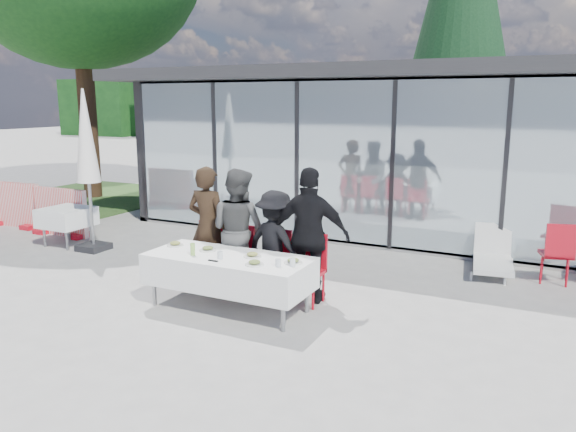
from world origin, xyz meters
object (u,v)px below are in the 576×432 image
object	(u,v)px
dining_table	(229,271)
diner_chair_c	(275,260)
lounger	(493,256)
folded_eyeglasses	(213,261)
plate_b	(208,249)
plate_extra	(254,263)
juice_bottle	(193,249)
diner_chair_b	(238,255)
diner_chair_d	(309,265)
diner_d	(310,236)
diner_chair_a	(208,251)
diner_b	(238,230)
diner_c	(275,244)
spare_table_left	(67,217)
plate_a	(175,244)
plate_c	(252,255)
plate_d	(293,261)
diner_a	(208,226)
spare_chair_b	(558,250)
market_umbrella	(86,147)

from	to	relation	value
dining_table	diner_chair_c	distance (m)	0.81
diner_chair_c	lounger	size ratio (longest dim) A/B	0.69
diner_chair_c	folded_eyeglasses	size ratio (longest dim) A/B	6.96
plate_b	lounger	bearing A→B (deg)	44.73
dining_table	plate_extra	xyz separation A→B (m)	(0.53, -0.21, 0.24)
dining_table	diner_chair_c	size ratio (longest dim) A/B	2.32
juice_bottle	diner_chair_b	bearing A→B (deg)	82.08
dining_table	juice_bottle	world-z (taller)	juice_bottle
diner_chair_d	folded_eyeglasses	distance (m)	1.40
diner_chair_d	juice_bottle	distance (m)	1.63
diner_d	plate_b	bearing A→B (deg)	19.47
diner_chair_a	plate_b	distance (m)	0.83
diner_b	diner_c	distance (m)	0.64
spare_table_left	lounger	bearing A→B (deg)	14.20
diner_c	plate_b	bearing A→B (deg)	56.46
plate_a	plate_c	xyz separation A→B (m)	(1.28, -0.01, 0.00)
dining_table	diner_b	bearing A→B (deg)	112.25
diner_c	lounger	xyz separation A→B (m)	(2.68, 2.68, -0.52)
plate_extra	diner_c	bearing A→B (deg)	102.52
spare_table_left	plate_b	bearing A→B (deg)	-18.27
diner_chair_b	plate_b	world-z (taller)	diner_chair_b
diner_d	plate_a	distance (m)	1.94
diner_chair_b	plate_d	distance (m)	1.43
diner_chair_b	plate_d	world-z (taller)	diner_chair_b
diner_chair_d	plate_b	distance (m)	1.43
plate_a	diner_a	bearing A→B (deg)	79.91
dining_table	lounger	size ratio (longest dim) A/B	1.61
diner_c	diner_chair_c	size ratio (longest dim) A/B	1.59
diner_chair_c	spare_chair_b	world-z (taller)	same
diner_chair_d	juice_bottle	world-z (taller)	diner_chair_d
diner_d	plate_a	world-z (taller)	diner_d
plate_d	diner_chair_b	bearing A→B (deg)	151.67
plate_a	plate_b	world-z (taller)	same
plate_a	spare_chair_b	bearing A→B (deg)	31.65
plate_extra	folded_eyeglasses	distance (m)	0.57
plate_a	dining_table	bearing A→B (deg)	-6.54
dining_table	diner_chair_b	world-z (taller)	diner_chair_b
market_umbrella	spare_chair_b	bearing A→B (deg)	12.07
juice_bottle	spare_table_left	world-z (taller)	juice_bottle
spare_chair_b	plate_d	bearing A→B (deg)	-134.63
diner_chair_c	plate_d	bearing A→B (deg)	-47.20
diner_b	spare_chair_b	size ratio (longest dim) A/B	1.87
plate_d	lounger	world-z (taller)	plate_d
diner_b	diner_chair_d	xyz separation A→B (m)	(1.17, -0.02, -0.38)
spare_chair_b	diner_chair_a	bearing A→B (deg)	-153.51
diner_a	diner_chair_a	xyz separation A→B (m)	(-0.00, -0.02, -0.38)
diner_chair_c	plate_b	distance (m)	0.99
lounger	folded_eyeglasses	bearing A→B (deg)	-128.86
spare_chair_b	diner_chair_d	bearing A→B (deg)	-142.33
diner_b	plate_c	bearing A→B (deg)	141.22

